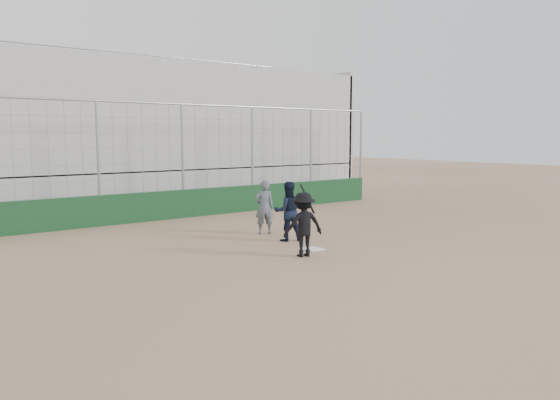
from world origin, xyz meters
TOP-DOWN VIEW (x-y plane):
  - ground at (0.00, 0.00)m, footprint 90.00×90.00m
  - home_plate at (0.00, 0.00)m, footprint 0.44×0.44m
  - backstop at (0.00, 7.00)m, footprint 18.10×0.25m
  - bleachers at (0.00, 11.95)m, footprint 20.25×6.70m
  - batter_at_plate at (-0.71, -0.43)m, footprint 1.12×0.84m
  - catcher_crouched at (0.19, 1.30)m, footprint 0.97×0.86m
  - umpire at (0.34, 2.60)m, footprint 0.68×0.57m

SIDE VIEW (x-z plane):
  - ground at x=0.00m, z-range 0.00..0.00m
  - home_plate at x=0.00m, z-range 0.00..0.02m
  - catcher_crouched at x=0.19m, z-range 0.00..1.12m
  - umpire at x=0.34m, z-range 0.00..1.44m
  - batter_at_plate at x=-0.71m, z-range -0.09..1.64m
  - backstop at x=0.00m, z-range -1.06..2.98m
  - bleachers at x=0.00m, z-range -0.57..6.41m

